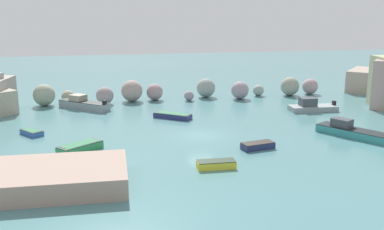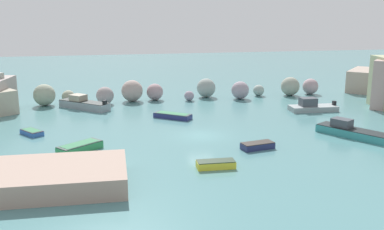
# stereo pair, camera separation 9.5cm
# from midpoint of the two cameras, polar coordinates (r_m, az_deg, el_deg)

# --- Properties ---
(cove_water) EXTENTS (160.00, 160.00, 0.00)m
(cove_water) POSITION_cam_midpoint_polar(r_m,az_deg,el_deg) (42.86, 1.22, -2.63)
(cove_water) COLOR slate
(cove_water) RESTS_ON ground
(rock_breakwater) EXTENTS (38.42, 4.57, 2.77)m
(rock_breakwater) POSITION_cam_midpoint_polar(r_m,az_deg,el_deg) (59.57, -1.51, 3.11)
(rock_breakwater) COLOR #97A089
(rock_breakwater) RESTS_ON ground
(stone_dock) EXTENTS (9.09, 6.56, 1.44)m
(stone_dock) POSITION_cam_midpoint_polar(r_m,az_deg,el_deg) (31.91, -16.36, -7.54)
(stone_dock) COLOR tan
(stone_dock) RESTS_ON ground
(moored_boat_0) EXTENTS (2.95, 1.20, 0.59)m
(moored_boat_0) POSITION_cam_midpoint_polar(r_m,az_deg,el_deg) (34.32, 3.12, -6.26)
(moored_boat_0) COLOR yellow
(moored_boat_0) RESTS_ON cove_water
(moored_boat_1) EXTENTS (4.16, 3.60, 0.58)m
(moored_boat_1) POSITION_cam_midpoint_polar(r_m,az_deg,el_deg) (49.54, -2.42, -0.08)
(moored_boat_1) COLOR navy
(moored_boat_1) RESTS_ON cove_water
(moored_boat_2) EXTENTS (5.16, 6.80, 1.54)m
(moored_boat_2) POSITION_cam_midpoint_polar(r_m,az_deg,el_deg) (45.08, 19.60, -1.95)
(moored_boat_2) COLOR teal
(moored_boat_2) RESTS_ON cove_water
(moored_boat_3) EXTENTS (2.43, 2.69, 0.48)m
(moored_boat_3) POSITION_cam_midpoint_polar(r_m,az_deg,el_deg) (45.72, -19.61, -2.07)
(moored_boat_3) COLOR #3360AF
(moored_boat_3) RESTS_ON cove_water
(moored_boat_4) EXTENTS (6.20, 5.82, 1.65)m
(moored_boat_4) POSITION_cam_midpoint_polar(r_m,az_deg,el_deg) (55.77, -13.55, 1.38)
(moored_boat_4) COLOR gray
(moored_boat_4) RESTS_ON cove_water
(moored_boat_5) EXTENTS (3.02, 1.72, 0.58)m
(moored_boat_5) POSITION_cam_midpoint_polar(r_m,az_deg,el_deg) (39.23, 8.39, -3.86)
(moored_boat_5) COLOR navy
(moored_boat_5) RESTS_ON cove_water
(moored_boat_6) EXTENTS (5.62, 2.35, 1.60)m
(moored_boat_6) POSITION_cam_midpoint_polar(r_m,az_deg,el_deg) (54.92, 15.04, 1.03)
(moored_boat_6) COLOR #8A9799
(moored_boat_6) RESTS_ON cove_water
(moored_boat_7) EXTENTS (3.93, 3.58, 0.68)m
(moored_boat_7) POSITION_cam_midpoint_polar(r_m,az_deg,el_deg) (39.34, -13.98, -3.97)
(moored_boat_7) COLOR #2E8C4F
(moored_boat_7) RESTS_ON cove_water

